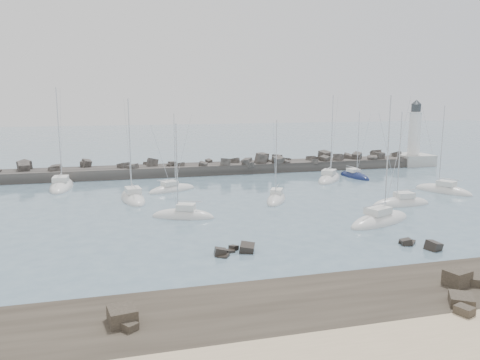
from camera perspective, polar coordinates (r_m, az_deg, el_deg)
The scene contains 16 objects.
ground at distance 53.33m, azimuth 1.72°, elevation -5.68°, with size 400.00×400.00×0.00m, color slate.
rock_shelf at distance 34.22m, azimuth 13.03°, elevation -15.23°, with size 140.00×12.00×1.89m.
rock_cluster_near at distance 44.55m, azimuth -0.62°, elevation -8.70°, with size 4.27×2.86×1.29m.
rock_cluster_far at distance 49.53m, azimuth 21.22°, elevation -7.50°, with size 3.41×3.97×1.59m.
breakwater at distance 88.64m, azimuth -9.68°, elevation 0.80°, with size 115.00×7.53×5.14m.
lighthouse at distance 107.38m, azimuth 20.38°, elevation 3.39°, with size 7.00×7.00×14.60m.
sailboat_1 at distance 80.83m, azimuth -20.92°, elevation -0.78°, with size 3.81×11.13×17.30m.
sailboat_3 at distance 68.40m, azimuth -12.92°, elevation -2.25°, with size 4.27×10.06×15.47m.
sailboat_4 at distance 73.82m, azimuth -8.29°, elevation -1.21°, with size 8.48×5.71×12.94m.
sailboat_5 at distance 57.48m, azimuth -6.94°, elevation -4.42°, with size 8.07×5.10×12.44m.
sailboat_6 at distance 66.36m, azimuth 4.44°, elevation -2.41°, with size 5.72×7.98×12.41m.
sailboat_7 at distance 57.18m, azimuth 16.68°, elevation -4.86°, with size 10.44×6.87×15.88m.
sailboat_8 at distance 88.04m, azimuth 13.77°, elevation 0.43°, with size 3.53×8.44×12.90m.
sailboat_9 at distance 67.19m, azimuth 19.04°, elevation -2.78°, with size 8.60×2.78×13.64m.
sailboat_10 at distance 78.63m, azimuth 23.51°, elevation -1.25°, with size 6.49×9.29×14.31m.
sailboat_13 at distance 83.94m, azimuth 10.83°, elevation 0.09°, with size 8.75×9.89×16.01m.
Camera 1 is at (-14.64, -49.18, 14.52)m, focal length 35.00 mm.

